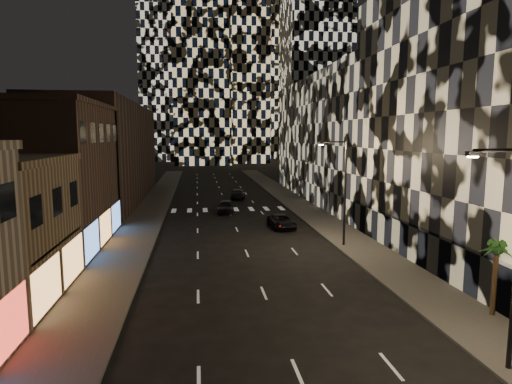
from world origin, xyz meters
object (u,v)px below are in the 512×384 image
object	(u,v)px
car_dark_rightlane	(282,221)
palm_tree	(497,253)
streetlight_far	(343,185)
car_dark_midlane	(226,206)
car_dark_oncoming	(238,194)

from	to	relation	value
car_dark_rightlane	palm_tree	world-z (taller)	palm_tree
streetlight_far	car_dark_midlane	bearing A→B (deg)	116.55
car_dark_midlane	streetlight_far	bearing A→B (deg)	-55.71
car_dark_midlane	palm_tree	bearing A→B (deg)	-62.18
streetlight_far	car_dark_rightlane	world-z (taller)	streetlight_far
car_dark_oncoming	palm_tree	bearing A→B (deg)	106.84
streetlight_far	palm_tree	xyz separation A→B (m)	(3.15, -15.11, -1.86)
streetlight_far	car_dark_midlane	xyz separation A→B (m)	(-8.85, 17.72, -4.57)
palm_tree	car_dark_oncoming	bearing A→B (deg)	101.84
car_dark_midlane	palm_tree	size ratio (longest dim) A/B	1.13
streetlight_far	palm_tree	size ratio (longest dim) A/B	2.22
car_dark_midlane	car_dark_rightlane	size ratio (longest dim) A/B	0.93
car_dark_oncoming	car_dark_midlane	bearing A→B (deg)	82.44
car_dark_midlane	car_dark_rightlane	distance (m)	10.94
car_dark_oncoming	car_dark_rightlane	distance (m)	21.62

